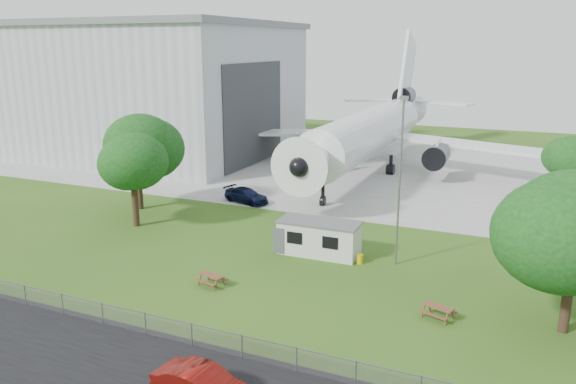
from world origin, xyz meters
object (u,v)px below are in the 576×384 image
at_px(picnic_east, 437,318).
at_px(airliner, 372,129).
at_px(site_cabin, 319,238).
at_px(hangar, 136,87).
at_px(picnic_west, 212,285).

bearing_deg(picnic_east, airliner, 131.31).
distance_m(site_cabin, picnic_east, 12.24).
distance_m(hangar, picnic_west, 53.39).
height_order(site_cabin, picnic_west, site_cabin).
distance_m(airliner, picnic_east, 39.99).
bearing_deg(airliner, picnic_east, -68.72).
height_order(picnic_west, picnic_east, same).
bearing_deg(picnic_west, site_cabin, 76.32).
height_order(airliner, picnic_east, airliner).
height_order(airliner, picnic_west, airliner).
relative_size(airliner, picnic_east, 26.52).
xyz_separation_m(airliner, picnic_west, (-0.11, -38.28, -5.27)).
distance_m(picnic_west, picnic_east, 14.56).
xyz_separation_m(hangar, picnic_west, (35.86, -38.42, -9.41)).
bearing_deg(hangar, airliner, -0.22).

